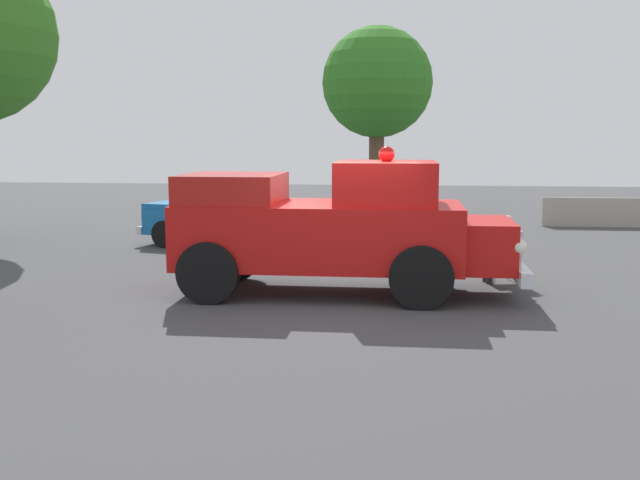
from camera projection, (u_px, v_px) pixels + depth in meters
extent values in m
plane|color=#424244|center=(345.00, 299.00, 12.43)|extent=(60.00, 60.00, 0.00)
cylinder|color=black|center=(419.00, 257.00, 13.67)|extent=(1.04, 0.32, 1.04)
cylinder|color=black|center=(421.00, 277.00, 11.70)|extent=(1.04, 0.32, 1.04)
cylinder|color=black|center=(236.00, 253.00, 14.06)|extent=(1.04, 0.32, 1.04)
cylinder|color=black|center=(208.00, 272.00, 12.09)|extent=(1.04, 0.32, 1.04)
cube|color=red|center=(320.00, 234.00, 12.81)|extent=(4.90, 2.10, 1.10)
cube|color=red|center=(485.00, 244.00, 12.50)|extent=(0.90, 1.76, 0.84)
cube|color=red|center=(386.00, 184.00, 12.55)|extent=(1.70, 1.90, 0.76)
cube|color=#B21914|center=(233.00, 191.00, 12.88)|extent=(1.70, 1.96, 0.60)
cube|color=silver|center=(512.00, 245.00, 12.45)|extent=(0.12, 1.44, 0.64)
cube|color=silver|center=(517.00, 269.00, 12.50)|extent=(0.20, 2.24, 0.24)
sphere|color=white|center=(506.00, 234.00, 13.21)|extent=(0.26, 0.26, 0.26)
sphere|color=white|center=(519.00, 247.00, 11.67)|extent=(0.26, 0.26, 0.26)
sphere|color=red|center=(387.00, 154.00, 12.48)|extent=(0.28, 0.28, 0.28)
cylinder|color=black|center=(166.00, 234.00, 18.22)|extent=(0.72, 0.43, 0.68)
cylinder|color=black|center=(200.00, 227.00, 19.73)|extent=(0.72, 0.43, 0.68)
cylinder|color=black|center=(270.00, 240.00, 17.14)|extent=(0.72, 0.43, 0.68)
cylinder|color=black|center=(298.00, 232.00, 18.64)|extent=(0.72, 0.43, 0.68)
cube|color=#196BAD|center=(232.00, 222.00, 18.39)|extent=(4.53, 2.87, 0.64)
cube|color=#196BAD|center=(183.00, 206.00, 18.89)|extent=(1.79, 1.96, 0.20)
cube|color=white|center=(243.00, 200.00, 18.20)|extent=(2.25, 2.01, 0.56)
cube|color=silver|center=(160.00, 227.00, 19.24)|extent=(0.67, 1.87, 0.20)
cylinder|color=#B7BABF|center=(495.00, 273.00, 13.63)|extent=(0.03, 0.03, 0.44)
cylinder|color=#B7BABF|center=(486.00, 269.00, 14.06)|extent=(0.03, 0.03, 0.44)
cylinder|color=#B7BABF|center=(517.00, 273.00, 13.68)|extent=(0.03, 0.03, 0.44)
cylinder|color=#B7BABF|center=(508.00, 269.00, 14.12)|extent=(0.03, 0.03, 0.44)
cube|color=orange|center=(502.00, 259.00, 13.84)|extent=(0.58, 0.58, 0.04)
cube|color=orange|center=(515.00, 244.00, 13.83)|extent=(0.15, 0.48, 0.56)
cube|color=#B7BABF|center=(507.00, 252.00, 13.58)|extent=(0.44, 0.14, 0.03)
cube|color=#B7BABF|center=(498.00, 248.00, 14.05)|extent=(0.44, 0.14, 0.03)
cylinder|color=#B7BABF|center=(372.00, 245.00, 17.11)|extent=(0.04, 0.04, 0.44)
cylinder|color=#B7BABF|center=(379.00, 243.00, 17.51)|extent=(0.04, 0.04, 0.44)
cylinder|color=#B7BABF|center=(390.00, 247.00, 16.93)|extent=(0.04, 0.04, 0.44)
cylinder|color=#B7BABF|center=(396.00, 244.00, 17.32)|extent=(0.04, 0.04, 0.44)
cube|color=orange|center=(384.00, 235.00, 17.18)|extent=(0.61, 0.61, 0.04)
cube|color=orange|center=(394.00, 224.00, 17.04)|extent=(0.19, 0.47, 0.56)
cube|color=#B7BABF|center=(381.00, 229.00, 16.95)|extent=(0.43, 0.18, 0.03)
cube|color=#B7BABF|center=(388.00, 227.00, 17.38)|extent=(0.43, 0.18, 0.03)
cylinder|color=#383842|center=(490.00, 272.00, 13.74)|extent=(0.16, 0.16, 0.45)
cylinder|color=#383842|center=(486.00, 270.00, 13.94)|extent=(0.16, 0.16, 0.45)
cube|color=#383842|center=(498.00, 257.00, 13.72)|extent=(0.46, 0.25, 0.13)
cube|color=#383842|center=(495.00, 255.00, 13.92)|extent=(0.46, 0.25, 0.13)
cube|color=gold|center=(507.00, 240.00, 13.80)|extent=(0.31, 0.44, 0.54)
sphere|color=beige|center=(507.00, 221.00, 13.74)|extent=(0.26, 0.26, 0.22)
cylinder|color=brown|center=(376.00, 166.00, 27.38)|extent=(0.56, 0.56, 3.32)
sphere|color=#307722|center=(377.00, 82.00, 26.94)|extent=(4.09, 4.09, 4.09)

